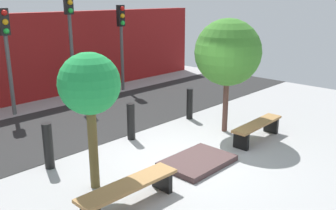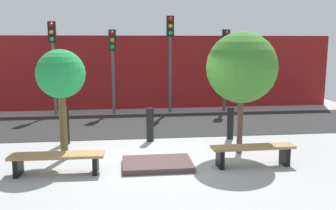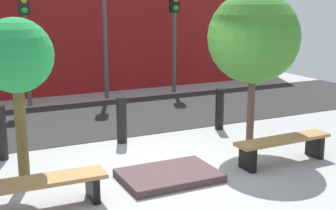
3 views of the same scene
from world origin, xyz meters
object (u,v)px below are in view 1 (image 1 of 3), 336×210
at_px(tree_behind_left_bench, 89,86).
at_px(planter_bed, 198,161).
at_px(tree_behind_right_bench, 228,53).
at_px(bollard_far_left, 48,146).
at_px(traffic_light_mid_west, 6,42).
at_px(traffic_light_east, 121,32).
at_px(bollard_center, 190,104).
at_px(bench_left, 129,189).
at_px(traffic_light_mid_east, 70,26).
at_px(bench_right, 257,128).
at_px(bollard_left, 131,121).

bearing_deg(tree_behind_left_bench, planter_bed, -20.36).
xyz_separation_m(tree_behind_right_bench, bollard_far_left, (-4.45, 1.39, -1.64)).
bearing_deg(traffic_light_mid_west, tree_behind_left_bench, -100.53).
distance_m(traffic_light_mid_west, traffic_light_east, 4.39).
xyz_separation_m(bollard_center, traffic_light_mid_west, (-3.41, 4.23, 1.77)).
xyz_separation_m(tree_behind_right_bench, traffic_light_east, (1.15, 5.62, 0.10)).
relative_size(tree_behind_left_bench, traffic_light_mid_west, 0.81).
relative_size(bench_left, tree_behind_right_bench, 0.65).
xyz_separation_m(planter_bed, bollard_center, (2.31, 2.18, 0.40)).
relative_size(bollard_center, traffic_light_mid_east, 0.25).
distance_m(planter_bed, bollard_center, 3.20).
distance_m(bench_right, bollard_left, 3.21).
bearing_deg(traffic_light_east, traffic_light_mid_east, 179.97).
height_order(bench_right, traffic_light_mid_west, traffic_light_mid_west).
distance_m(tree_behind_right_bench, traffic_light_east, 5.73).
height_order(bench_right, bollard_far_left, bollard_far_left).
xyz_separation_m(bench_right, planter_bed, (-2.14, 0.20, -0.28)).
distance_m(bollard_center, traffic_light_mid_east, 4.88).
xyz_separation_m(bench_right, bollard_left, (-2.14, 2.38, 0.13)).
relative_size(bollard_far_left, bollard_center, 1.09).
bearing_deg(traffic_light_east, traffic_light_mid_west, -180.00).
xyz_separation_m(planter_bed, traffic_light_east, (3.29, 6.41, 2.19)).
relative_size(bollard_far_left, traffic_light_east, 0.31).
bearing_deg(bollard_center, traffic_light_east, 76.89).
bearing_deg(traffic_light_mid_east, bollard_far_left, -128.86).
bearing_deg(bollard_center, traffic_light_mid_east, 105.98).
xyz_separation_m(bench_left, traffic_light_mid_east, (3.24, 6.61, 2.26)).
bearing_deg(bollard_far_left, traffic_light_mid_east, 51.14).
height_order(bench_left, planter_bed, bench_left).
bearing_deg(traffic_light_mid_east, tree_behind_left_bench, -119.98).
xyz_separation_m(bench_left, tree_behind_left_bench, (0.00, 0.99, 1.68)).
distance_m(bollard_left, traffic_light_mid_west, 4.71).
xyz_separation_m(tree_behind_left_bench, traffic_light_east, (5.44, 5.62, 0.25)).
xyz_separation_m(bench_left, traffic_light_east, (5.44, 6.61, 1.93)).
distance_m(bench_left, bollard_center, 5.05).
distance_m(tree_behind_right_bench, bollard_far_left, 4.94).
distance_m(planter_bed, tree_behind_right_bench, 3.09).
xyz_separation_m(bench_right, bollard_far_left, (-4.45, 2.38, 0.16)).
relative_size(tree_behind_right_bench, bollard_far_left, 3.01).
height_order(bollard_center, traffic_light_east, traffic_light_east).
bearing_deg(bollard_left, bollard_far_left, 180.00).
bearing_deg(bollard_center, bollard_far_left, 180.00).
bearing_deg(bollard_far_left, bollard_left, 0.00).
distance_m(tree_behind_left_bench, bollard_center, 4.91).
xyz_separation_m(tree_behind_left_bench, tree_behind_right_bench, (4.28, 0.00, 0.14)).
height_order(tree_behind_right_bench, bollard_center, tree_behind_right_bench).
bearing_deg(tree_behind_right_bench, bollard_center, 83.10).
height_order(bench_left, traffic_light_east, traffic_light_east).
bearing_deg(bollard_center, bollard_left, 180.00).
relative_size(bollard_far_left, traffic_light_mid_east, 0.27).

